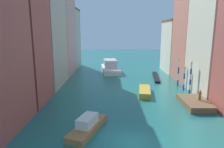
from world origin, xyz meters
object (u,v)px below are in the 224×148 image
(vaporetto_white, at_px, (111,67))
(mooring_pole_1, at_px, (185,78))
(mooring_pole_0, at_px, (191,78))
(motorboat_0, at_px, (145,91))
(waterfront_dock, at_px, (195,103))
(person_on_dock, at_px, (200,95))
(motorboat_1, at_px, (88,125))
(gondola_black, at_px, (156,77))
(mooring_pole_2, at_px, (179,73))

(vaporetto_white, bearing_deg, mooring_pole_1, -52.36)
(mooring_pole_1, distance_m, vaporetto_white, 20.82)
(mooring_pole_0, relative_size, motorboat_0, 0.89)
(waterfront_dock, xyz_separation_m, motorboat_0, (-5.92, 5.27, 0.04))
(person_on_dock, relative_size, motorboat_0, 0.23)
(mooring_pole_0, bearing_deg, waterfront_dock, -102.98)
(motorboat_1, bearing_deg, motorboat_0, 58.09)
(mooring_pole_0, height_order, motorboat_0, mooring_pole_0)
(person_on_dock, relative_size, gondola_black, 0.14)
(motorboat_1, bearing_deg, person_on_dock, 26.77)
(mooring_pole_1, distance_m, mooring_pole_2, 2.65)
(person_on_dock, distance_m, mooring_pole_0, 5.01)
(gondola_black, bearing_deg, motorboat_0, -110.14)
(motorboat_0, height_order, motorboat_1, motorboat_1)
(mooring_pole_1, xyz_separation_m, gondola_black, (-2.72, 9.51, -1.92))
(person_on_dock, bearing_deg, motorboat_0, 141.97)
(waterfront_dock, relative_size, person_on_dock, 4.23)
(person_on_dock, distance_m, motorboat_1, 16.02)
(mooring_pole_2, relative_size, vaporetto_white, 0.45)
(motorboat_0, bearing_deg, mooring_pole_1, 17.62)
(person_on_dock, bearing_deg, mooring_pole_0, 84.47)
(person_on_dock, distance_m, motorboat_0, 8.42)
(person_on_dock, height_order, gondola_black, person_on_dock)
(waterfront_dock, distance_m, mooring_pole_0, 5.57)
(mooring_pole_2, height_order, vaporetto_white, mooring_pole_2)
(gondola_black, relative_size, motorboat_1, 1.57)
(mooring_pole_0, xyz_separation_m, mooring_pole_1, (-0.03, 2.56, -0.56))
(person_on_dock, distance_m, gondola_black, 17.09)
(waterfront_dock, height_order, motorboat_0, motorboat_0)
(mooring_pole_1, distance_m, gondola_black, 10.08)
(waterfront_dock, bearing_deg, motorboat_0, 138.31)
(motorboat_0, bearing_deg, motorboat_1, -121.91)
(mooring_pole_2, distance_m, vaporetto_white, 18.73)
(waterfront_dock, xyz_separation_m, motorboat_1, (-13.61, -7.09, 0.16))
(mooring_pole_0, xyz_separation_m, motorboat_0, (-7.06, 0.33, -2.25))
(mooring_pole_2, relative_size, gondola_black, 0.50)
(person_on_dock, xyz_separation_m, motorboat_0, (-6.59, 5.15, -0.99))
(mooring_pole_1, bearing_deg, mooring_pole_2, 94.06)
(mooring_pole_0, height_order, mooring_pole_2, mooring_pole_0)
(mooring_pole_2, bearing_deg, motorboat_1, -130.20)
(mooring_pole_2, relative_size, motorboat_0, 0.84)
(vaporetto_white, height_order, motorboat_1, vaporetto_white)
(vaporetto_white, distance_m, motorboat_1, 31.13)
(waterfront_dock, relative_size, mooring_pole_0, 1.12)
(person_on_dock, relative_size, vaporetto_white, 0.13)
(gondola_black, relative_size, motorboat_0, 1.68)
(waterfront_dock, height_order, motorboat_1, motorboat_1)
(person_on_dock, bearing_deg, waterfront_dock, -170.09)
(mooring_pole_0, xyz_separation_m, mooring_pole_2, (-0.22, 5.16, -0.15))
(waterfront_dock, relative_size, motorboat_0, 0.99)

